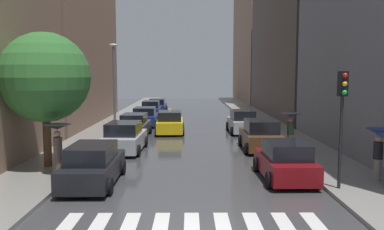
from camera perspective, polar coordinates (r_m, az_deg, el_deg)
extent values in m
cube|color=#3D3D3F|center=(34.16, -0.23, -1.40)|extent=(28.00, 72.00, 0.04)
cube|color=gray|center=(34.75, -11.01, -1.22)|extent=(3.00, 72.00, 0.15)
cube|color=gray|center=(34.77, 10.55, -1.21)|extent=(3.00, 72.00, 0.15)
cube|color=silver|center=(12.32, -17.64, -15.04)|extent=(0.45, 2.20, 0.01)
cube|color=silver|center=(12.09, -13.42, -15.32)|extent=(0.45, 2.20, 0.01)
cube|color=silver|center=(11.92, -9.04, -15.54)|extent=(0.45, 2.20, 0.01)
cube|color=silver|center=(11.83, -4.56, -15.67)|extent=(0.45, 2.20, 0.01)
cube|color=silver|center=(11.80, -0.03, -15.71)|extent=(0.45, 2.20, 0.01)
cube|color=silver|center=(11.84, 4.50, -15.65)|extent=(0.45, 2.20, 0.01)
cube|color=silver|center=(11.94, 8.97, -15.51)|extent=(0.45, 2.20, 0.01)
cube|color=silver|center=(12.11, 13.33, -15.28)|extent=(0.45, 2.20, 0.01)
cube|color=silver|center=(12.35, 17.53, -14.97)|extent=(0.45, 2.20, 0.01)
cube|color=#564C47|center=(42.62, 14.91, 9.20)|extent=(6.00, 21.43, 13.82)
cube|color=#8C6B56|center=(64.67, 9.72, 11.49)|extent=(6.00, 21.50, 21.35)
cube|color=black|center=(16.33, -13.98, -7.63)|extent=(1.85, 4.53, 0.79)
cube|color=black|center=(15.96, -14.23, -5.29)|extent=(1.61, 2.49, 0.65)
cylinder|color=black|center=(18.01, -15.71, -7.23)|extent=(0.22, 0.64, 0.64)
cylinder|color=black|center=(17.63, -9.96, -7.38)|extent=(0.22, 0.64, 0.64)
cylinder|color=black|center=(15.24, -18.62, -9.73)|extent=(0.22, 0.64, 0.64)
cylinder|color=black|center=(14.79, -11.82, -10.02)|extent=(0.22, 0.64, 0.64)
cube|color=#B2B7BF|center=(22.62, -9.65, -3.72)|extent=(2.06, 4.29, 0.82)
cube|color=black|center=(22.30, -9.79, -1.91)|extent=(1.77, 2.38, 0.67)
cylinder|color=black|center=(24.21, -11.27, -3.76)|extent=(0.24, 0.65, 0.64)
cylinder|color=black|center=(23.86, -6.71, -3.82)|extent=(0.24, 0.65, 0.64)
cylinder|color=black|center=(21.54, -12.89, -5.00)|extent=(0.24, 0.65, 0.64)
cylinder|color=black|center=(21.15, -7.78, -5.10)|extent=(0.24, 0.65, 0.64)
cube|color=#474C51|center=(27.79, -8.22, -1.93)|extent=(1.88, 4.21, 0.79)
cube|color=black|center=(27.49, -8.31, -0.50)|extent=(1.62, 2.33, 0.65)
cylinder|color=black|center=(29.31, -9.47, -2.04)|extent=(0.24, 0.65, 0.64)
cylinder|color=black|center=(29.04, -6.05, -2.06)|extent=(0.24, 0.65, 0.64)
cylinder|color=black|center=(26.65, -10.57, -2.85)|extent=(0.24, 0.65, 0.64)
cylinder|color=black|center=(26.35, -6.81, -2.90)|extent=(0.24, 0.65, 0.64)
cube|color=navy|center=(33.53, -6.77, -0.58)|extent=(1.99, 4.12, 0.76)
cube|color=black|center=(33.26, -6.82, 0.57)|extent=(1.73, 2.28, 0.63)
cylinder|color=black|center=(35.00, -8.13, -0.72)|extent=(0.23, 0.64, 0.64)
cylinder|color=black|center=(34.82, -4.98, -0.72)|extent=(0.23, 0.64, 0.64)
cylinder|color=black|center=(32.34, -8.69, -1.28)|extent=(0.23, 0.64, 0.64)
cylinder|color=black|center=(32.15, -5.28, -1.28)|extent=(0.23, 0.64, 0.64)
cube|color=navy|center=(39.94, -5.88, 0.52)|extent=(1.80, 4.11, 0.82)
cube|color=black|center=(39.67, -5.92, 1.56)|extent=(1.58, 2.26, 0.67)
cylinder|color=black|center=(41.40, -6.93, 0.33)|extent=(0.22, 0.64, 0.64)
cylinder|color=black|center=(41.24, -4.46, 0.33)|extent=(0.22, 0.64, 0.64)
cylinder|color=black|center=(38.72, -7.38, -0.07)|extent=(0.22, 0.64, 0.64)
cylinder|color=black|center=(38.55, -4.74, -0.07)|extent=(0.22, 0.64, 0.64)
cube|color=navy|center=(45.15, -4.99, 1.11)|extent=(1.90, 4.06, 0.74)
cube|color=black|center=(44.90, -5.02, 1.94)|extent=(1.66, 2.24, 0.61)
cylinder|color=black|center=(46.59, -6.00, 0.96)|extent=(0.22, 0.64, 0.64)
cylinder|color=black|center=(46.43, -3.69, 0.97)|extent=(0.22, 0.64, 0.64)
cylinder|color=black|center=(43.94, -6.36, 0.66)|extent=(0.22, 0.64, 0.64)
cylinder|color=black|center=(43.77, -3.91, 0.66)|extent=(0.22, 0.64, 0.64)
cube|color=maroon|center=(16.98, 13.19, -7.11)|extent=(1.91, 4.05, 0.78)
cube|color=black|center=(16.64, 13.42, -4.89)|extent=(1.66, 2.24, 0.64)
cylinder|color=black|center=(18.10, 9.27, -7.02)|extent=(0.23, 0.64, 0.64)
cylinder|color=black|center=(18.52, 14.91, -6.84)|extent=(0.23, 0.64, 0.64)
cylinder|color=black|center=(15.58, 11.08, -9.18)|extent=(0.23, 0.64, 0.64)
cylinder|color=black|center=(16.07, 17.57, -8.89)|extent=(0.23, 0.64, 0.64)
cube|color=brown|center=(23.13, 9.79, -3.46)|extent=(1.93, 4.09, 0.86)
cube|color=black|center=(22.82, 9.92, -1.60)|extent=(1.70, 2.25, 0.71)
cylinder|color=black|center=(24.34, 6.99, -3.63)|extent=(0.22, 0.64, 0.64)
cylinder|color=black|center=(24.67, 11.41, -3.58)|extent=(0.22, 0.64, 0.64)
cylinder|color=black|center=(21.72, 7.92, -4.81)|extent=(0.22, 0.64, 0.64)
cylinder|color=black|center=(22.08, 12.86, -4.73)|extent=(0.22, 0.64, 0.64)
cube|color=#B2B7BF|center=(29.51, 7.22, -1.41)|extent=(1.91, 4.06, 0.84)
cube|color=black|center=(29.23, 7.30, 0.02)|extent=(1.65, 2.25, 0.69)
cylinder|color=black|center=(30.72, 5.16, -1.61)|extent=(0.24, 0.65, 0.64)
cylinder|color=black|center=(30.99, 8.46, -1.59)|extent=(0.24, 0.65, 0.64)
cylinder|color=black|center=(28.12, 5.83, -2.32)|extent=(0.24, 0.65, 0.64)
cylinder|color=black|center=(28.42, 9.43, -2.29)|extent=(0.24, 0.65, 0.64)
cube|color=yellow|center=(29.29, -3.17, -1.47)|extent=(1.97, 4.37, 0.80)
cube|color=black|center=(28.99, -3.19, -0.10)|extent=(1.70, 2.42, 0.65)
cube|color=#F2EDCC|center=(28.95, -3.20, 0.72)|extent=(0.21, 0.37, 0.18)
cylinder|color=black|center=(30.77, -4.84, -1.60)|extent=(0.24, 0.65, 0.64)
cylinder|color=black|center=(30.74, -1.39, -1.59)|extent=(0.24, 0.65, 0.64)
cylinder|color=black|center=(27.95, -5.13, -2.37)|extent=(0.24, 0.65, 0.64)
cylinder|color=black|center=(27.91, -1.33, -2.36)|extent=(0.24, 0.65, 0.64)
cylinder|color=gray|center=(17.45, 25.06, -7.12)|extent=(0.28, 0.28, 0.86)
cylinder|color=black|center=(17.30, 25.17, -4.64)|extent=(0.36, 0.36, 0.68)
sphere|color=tan|center=(17.23, 25.24, -3.10)|extent=(0.27, 0.27, 0.27)
cone|color=navy|center=(17.19, 25.28, -2.12)|extent=(1.01, 1.01, 0.20)
cylinder|color=#333338|center=(17.24, 25.23, -3.39)|extent=(0.02, 0.02, 0.77)
cylinder|color=gray|center=(22.74, 13.91, -3.80)|extent=(0.28, 0.28, 0.84)
cylinder|color=#38513D|center=(22.62, 13.96, -1.92)|extent=(0.36, 0.36, 0.67)
sphere|color=tan|center=(22.57, 13.99, -0.75)|extent=(0.26, 0.26, 0.26)
cone|color=black|center=(22.54, 14.01, 0.00)|extent=(1.20, 1.20, 0.20)
cylinder|color=#333338|center=(22.58, 13.98, -0.96)|extent=(0.02, 0.02, 0.76)
cylinder|color=brown|center=(17.69, -18.64, -6.67)|extent=(0.28, 0.28, 0.88)
cylinder|color=brown|center=(17.54, -18.73, -4.17)|extent=(0.36, 0.36, 0.69)
sphere|color=tan|center=(17.46, -18.78, -2.61)|extent=(0.27, 0.27, 0.27)
cone|color=black|center=(17.42, -18.82, -1.64)|extent=(1.14, 1.14, 0.20)
cylinder|color=#333338|center=(17.48, -18.77, -2.91)|extent=(0.02, 0.02, 0.78)
cylinder|color=#513823|center=(19.19, -20.08, -3.51)|extent=(0.36, 0.36, 2.34)
sphere|color=#316C2F|center=(18.95, -20.39, 5.11)|extent=(4.02, 4.02, 4.02)
cylinder|color=black|center=(15.48, 20.56, -3.75)|extent=(0.12, 0.12, 3.40)
cube|color=black|center=(15.28, 20.85, 4.22)|extent=(0.30, 0.30, 0.90)
sphere|color=red|center=(15.11, 21.14, 5.33)|extent=(0.18, 0.18, 0.18)
sphere|color=#F2A519|center=(15.12, 21.10, 4.20)|extent=(0.18, 0.18, 0.18)
sphere|color=green|center=(15.13, 21.06, 3.06)|extent=(0.18, 0.18, 0.18)
cylinder|color=#595B60|center=(29.39, -11.12, 3.59)|extent=(0.16, 0.16, 6.09)
ellipsoid|color=beige|center=(29.44, -11.25, 9.82)|extent=(0.60, 0.28, 0.24)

